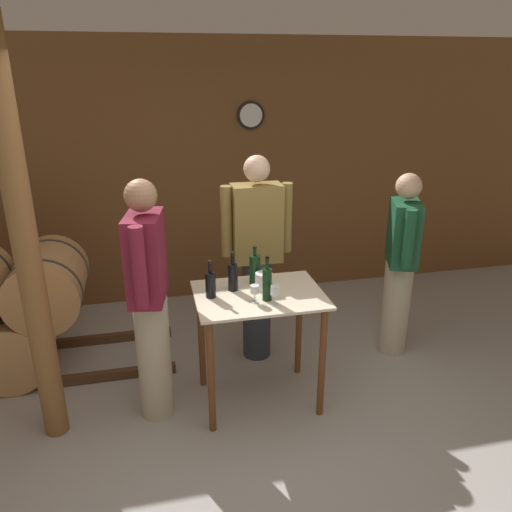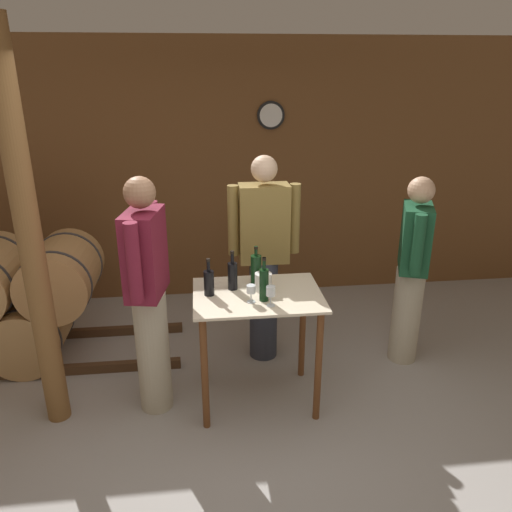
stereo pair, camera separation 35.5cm
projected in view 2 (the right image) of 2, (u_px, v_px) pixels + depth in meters
name	position (u px, v px, depth m)	size (l,w,h in m)	color
ground_plane	(252.00, 470.00, 3.18)	(14.00, 14.00, 0.00)	#9E9993
back_wall	(224.00, 174.00, 5.23)	(8.40, 0.08, 2.70)	brown
tasting_table	(258.00, 318.00, 3.62)	(0.92, 0.67, 0.89)	beige
wooden_post	(30.00, 243.00, 3.19)	(0.16, 0.16, 2.70)	brown
wine_bottle_far_left	(209.00, 282.00, 3.50)	(0.07, 0.07, 0.27)	black
wine_bottle_left	(233.00, 275.00, 3.59)	(0.07, 0.07, 0.29)	black
wine_bottle_center	(256.00, 269.00, 3.68)	(0.08, 0.08, 0.29)	black
wine_bottle_right	(264.00, 284.00, 3.41)	(0.06, 0.06, 0.32)	black
wine_glass_near_left	(251.00, 290.00, 3.39)	(0.06, 0.06, 0.13)	silver
wine_glass_near_center	(271.00, 292.00, 3.34)	(0.06, 0.06, 0.14)	silver
ice_bucket	(263.00, 282.00, 3.58)	(0.12, 0.12, 0.13)	white
person_host	(412.00, 269.00, 4.10)	(0.34, 0.56, 1.61)	#B7AD93
person_visitor_with_scarf	(264.00, 256.00, 4.13)	(0.59, 0.24, 1.77)	#333847
person_visitor_bearded	(148.00, 294.00, 3.46)	(0.29, 0.58, 1.76)	#B7AD93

